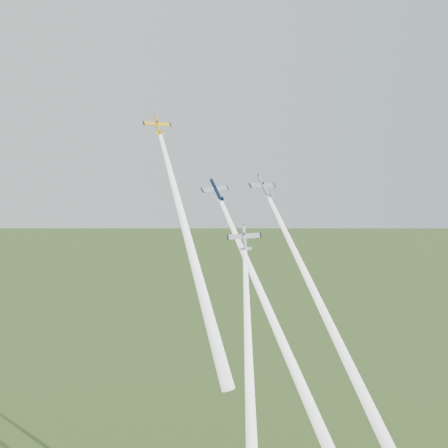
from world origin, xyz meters
TOP-DOWN VIEW (x-y plane):
  - plane_yellow at (-13.12, 6.37)m, footprint 7.79×6.16m
  - smoke_trail_yellow at (-9.91, -13.57)m, footprint 8.83×38.75m
  - plane_navy at (-0.40, -1.10)m, footprint 9.77×8.06m
  - smoke_trail_navy at (7.14, -20.47)m, footprint 17.02×38.23m
  - plane_silver_right at (11.80, -1.13)m, footprint 10.02×8.67m
  - smoke_trail_silver_right at (19.28, -20.01)m, footprint 16.89×37.27m
  - plane_silver_low at (2.73, -12.74)m, footprint 8.60×7.48m
  - smoke_trail_silver_low at (-2.46, -30.94)m, footprint 12.52×35.60m

SIDE VIEW (x-z plane):
  - smoke_trail_silver_low at x=-2.46m, z-range 39.22..87.61m
  - smoke_trail_navy at x=7.14m, z-range 44.34..97.85m
  - smoke_trail_silver_right at x=19.28m, z-range 46.41..98.62m
  - smoke_trail_yellow at x=-9.91m, z-range 61.79..113.70m
  - plane_silver_low at x=2.73m, z-range 85.72..93.08m
  - plane_navy at x=-0.40m, z-range 95.86..103.42m
  - plane_silver_right at x=11.80m, z-range 96.64..104.18m
  - plane_yellow at x=-13.12m, z-range 112.24..118.74m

